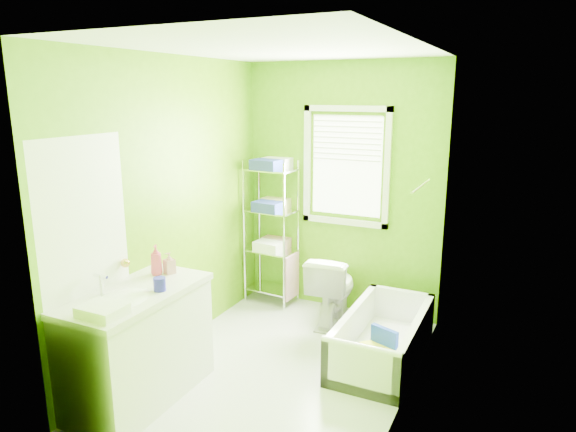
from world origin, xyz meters
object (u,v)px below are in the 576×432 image
at_px(toilet, 332,288).
at_px(bathtub, 382,345).
at_px(vanity, 138,342).
at_px(wire_shelf_unit, 273,216).

bearing_deg(toilet, bathtub, 136.56).
xyz_separation_m(bathtub, vanity, (-1.50, -1.37, 0.32)).
distance_m(vanity, wire_shelf_unit, 2.18).
bearing_deg(toilet, wire_shelf_unit, -21.78).
relative_size(bathtub, toilet, 1.85).
relative_size(bathtub, wire_shelf_unit, 0.84).
height_order(toilet, wire_shelf_unit, wire_shelf_unit).
xyz_separation_m(vanity, wire_shelf_unit, (0.05, 2.12, 0.52)).
relative_size(vanity, wire_shelf_unit, 0.72).
xyz_separation_m(toilet, wire_shelf_unit, (-0.79, 0.23, 0.61)).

